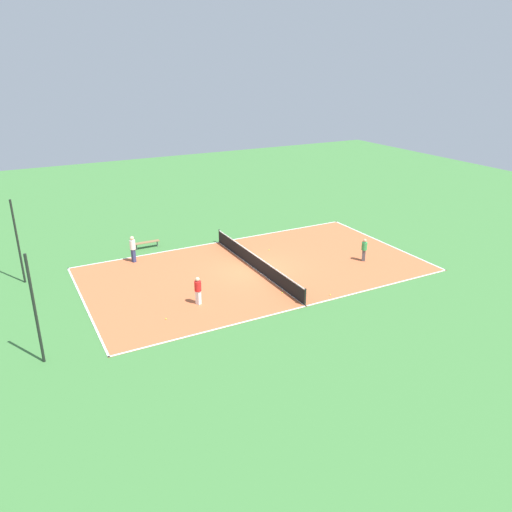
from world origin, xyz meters
TOP-DOWN VIEW (x-y plane):
  - ground_plane at (0.00, 0.00)m, footprint 80.00×80.00m
  - court_surface at (0.00, 0.00)m, footprint 11.30×20.57m
  - tennis_net at (0.00, 0.00)m, footprint 11.10×0.10m
  - bench at (6.85, 4.85)m, footprint 0.36×1.76m
  - player_near_white at (4.74, 6.32)m, footprint 0.44×0.44m
  - player_coach_red at (-2.73, 4.89)m, footprint 0.47×0.47m
  - player_far_green at (-1.99, -6.76)m, footprint 0.51×0.51m
  - tennis_ball_right_alley at (-5.15, -1.87)m, footprint 0.07×0.07m
  - tennis_ball_left_sideline at (-3.54, 6.96)m, footprint 0.07×0.07m
  - tennis_ball_far_baseline at (2.50, -2.33)m, footprint 0.07×0.07m
  - tennis_ball_midcourt at (-3.69, 0.32)m, footprint 0.07×0.07m
  - fence_post_back_left at (-4.64, 12.76)m, footprint 0.12×0.12m
  - fence_post_back_right at (4.64, 12.76)m, footprint 0.12×0.12m

SIDE VIEW (x-z plane):
  - ground_plane at x=0.00m, z-range 0.00..0.00m
  - court_surface at x=0.00m, z-range 0.00..0.02m
  - tennis_ball_right_alley at x=-5.15m, z-range 0.02..0.09m
  - tennis_ball_left_sideline at x=-3.54m, z-range 0.02..0.09m
  - tennis_ball_far_baseline at x=2.50m, z-range 0.02..0.09m
  - tennis_ball_midcourt at x=-3.69m, z-range 0.02..0.09m
  - bench at x=6.85m, z-range 0.17..0.62m
  - tennis_net at x=0.00m, z-range 0.03..0.99m
  - player_far_green at x=-1.99m, z-range 0.11..1.60m
  - player_coach_red at x=-2.73m, z-range 0.12..1.67m
  - player_near_white at x=4.74m, z-range 0.15..1.88m
  - fence_post_back_left at x=-4.64m, z-range 0.00..4.96m
  - fence_post_back_right at x=4.64m, z-range 0.00..4.96m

